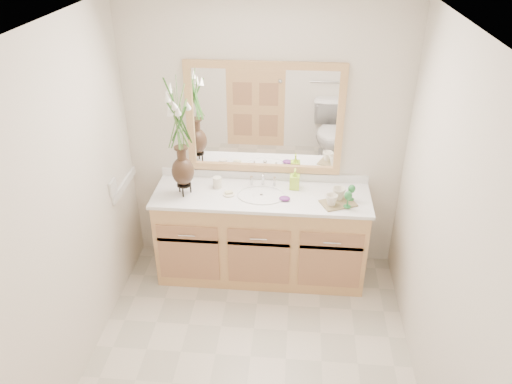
# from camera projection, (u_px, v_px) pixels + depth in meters

# --- Properties ---
(floor) EXTENTS (2.60, 2.60, 0.00)m
(floor) POSITION_uv_depth(u_px,v_px,m) (251.00, 356.00, 3.76)
(floor) COLOR #B9B39E
(floor) RESTS_ON ground
(ceiling) EXTENTS (2.40, 2.60, 0.02)m
(ceiling) POSITION_uv_depth(u_px,v_px,m) (248.00, 29.00, 2.57)
(ceiling) COLOR white
(ceiling) RESTS_ON wall_back
(wall_back) EXTENTS (2.40, 0.02, 2.40)m
(wall_back) POSITION_uv_depth(u_px,v_px,m) (264.00, 141.00, 4.29)
(wall_back) COLOR silver
(wall_back) RESTS_ON floor
(wall_left) EXTENTS (0.02, 2.60, 2.40)m
(wall_left) POSITION_uv_depth(u_px,v_px,m) (67.00, 215.00, 3.25)
(wall_left) COLOR silver
(wall_left) RESTS_ON floor
(wall_right) EXTENTS (0.02, 2.60, 2.40)m
(wall_right) POSITION_uv_depth(u_px,v_px,m) (443.00, 233.00, 3.07)
(wall_right) COLOR silver
(wall_right) RESTS_ON floor
(vanity) EXTENTS (1.80, 0.55, 0.80)m
(vanity) POSITION_uv_depth(u_px,v_px,m) (261.00, 236.00, 4.44)
(vanity) COLOR #DCB66B
(vanity) RESTS_ON floor
(counter) EXTENTS (1.84, 0.57, 0.03)m
(counter) POSITION_uv_depth(u_px,v_px,m) (262.00, 196.00, 4.23)
(counter) COLOR white
(counter) RESTS_ON vanity
(sink) EXTENTS (0.38, 0.34, 0.23)m
(sink) POSITION_uv_depth(u_px,v_px,m) (261.00, 201.00, 4.23)
(sink) COLOR white
(sink) RESTS_ON counter
(mirror) EXTENTS (1.32, 0.04, 0.97)m
(mirror) POSITION_uv_depth(u_px,v_px,m) (264.00, 119.00, 4.17)
(mirror) COLOR white
(mirror) RESTS_ON wall_back
(switch_plate) EXTENTS (0.02, 0.12, 0.12)m
(switch_plate) POSITION_uv_depth(u_px,v_px,m) (113.00, 187.00, 4.02)
(switch_plate) COLOR white
(switch_plate) RESTS_ON wall_left
(flower_vase) EXTENTS (0.22, 0.22, 0.90)m
(flower_vase) POSITION_uv_depth(u_px,v_px,m) (179.00, 127.00, 3.93)
(flower_vase) COLOR black
(flower_vase) RESTS_ON counter
(tumbler) EXTENTS (0.08, 0.08, 0.10)m
(tumbler) POSITION_uv_depth(u_px,v_px,m) (217.00, 182.00, 4.30)
(tumbler) COLOR #EFE6CF
(tumbler) RESTS_ON counter
(soap_dish) EXTENTS (0.10, 0.10, 0.03)m
(soap_dish) POSITION_uv_depth(u_px,v_px,m) (229.00, 194.00, 4.21)
(soap_dish) COLOR #EFE6CF
(soap_dish) RESTS_ON counter
(soap_bottle) EXTENTS (0.08, 0.08, 0.17)m
(soap_bottle) POSITION_uv_depth(u_px,v_px,m) (295.00, 180.00, 4.27)
(soap_bottle) COLOR #B7ED37
(soap_bottle) RESTS_ON counter
(purple_dish) EXTENTS (0.11, 0.10, 0.03)m
(purple_dish) POSITION_uv_depth(u_px,v_px,m) (285.00, 198.00, 4.13)
(purple_dish) COLOR #642674
(purple_dish) RESTS_ON counter
(tray) EXTENTS (0.32, 0.28, 0.01)m
(tray) POSITION_uv_depth(u_px,v_px,m) (338.00, 203.00, 4.08)
(tray) COLOR brown
(tray) RESTS_ON counter
(mug_left) EXTENTS (0.13, 0.12, 0.10)m
(mug_left) POSITION_uv_depth(u_px,v_px,m) (331.00, 199.00, 4.02)
(mug_left) COLOR #EFE6CF
(mug_left) RESTS_ON tray
(mug_right) EXTENTS (0.15, 0.15, 0.11)m
(mug_right) POSITION_uv_depth(u_px,v_px,m) (339.00, 193.00, 4.10)
(mug_right) COLOR #EFE6CF
(mug_right) RESTS_ON tray
(goblet_front) EXTENTS (0.06, 0.06, 0.14)m
(goblet_front) POSITION_uv_depth(u_px,v_px,m) (348.00, 196.00, 3.97)
(goblet_front) COLOR #297B39
(goblet_front) RESTS_ON tray
(goblet_back) EXTENTS (0.06, 0.06, 0.14)m
(goblet_back) POSITION_uv_depth(u_px,v_px,m) (352.00, 190.00, 4.08)
(goblet_back) COLOR #297B39
(goblet_back) RESTS_ON tray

